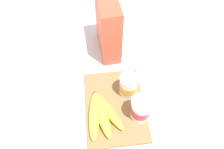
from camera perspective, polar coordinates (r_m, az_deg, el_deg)
name	(u,v)px	position (r m, az deg, el deg)	size (l,w,h in m)	color
ground_plane	(115,107)	(0.80, 0.86, -8.80)	(2.40, 2.40, 0.00)	silver
cutting_board	(115,106)	(0.79, 0.87, -8.54)	(0.30, 0.22, 0.02)	olive
cereal_box	(108,27)	(0.88, -1.04, 12.83)	(0.19, 0.08, 0.26)	#D85138
yogurt_cup_front	(128,86)	(0.78, 4.51, -3.01)	(0.07, 0.07, 0.10)	white
yogurt_cup_back	(141,109)	(0.73, 7.90, -9.27)	(0.07, 0.07, 0.10)	white
banana_bunch	(101,113)	(0.75, -2.91, -10.57)	(0.19, 0.14, 0.04)	yellow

